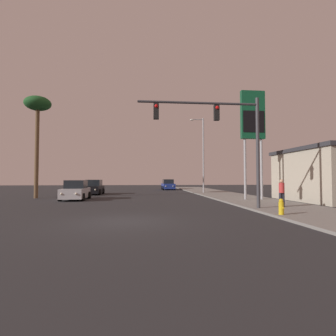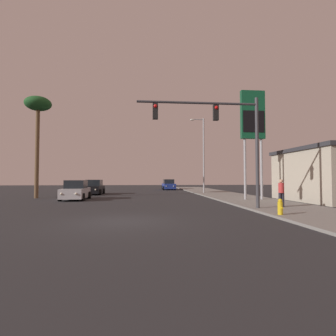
{
  "view_description": "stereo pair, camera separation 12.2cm",
  "coord_description": "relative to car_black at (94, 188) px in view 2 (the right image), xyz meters",
  "views": [
    {
      "loc": [
        0.84,
        -11.39,
        1.85
      ],
      "look_at": [
        3.16,
        12.96,
        2.81
      ],
      "focal_mm": 28.0,
      "sensor_mm": 36.0,
      "label": 1
    },
    {
      "loc": [
        0.96,
        -11.4,
        1.85
      ],
      "look_at": [
        3.16,
        12.96,
        2.81
      ],
      "focal_mm": 28.0,
      "sensor_mm": 36.0,
      "label": 2
    }
  ],
  "objects": [
    {
      "name": "traffic_light_mast",
      "position": [
        10.32,
        -15.9,
        3.96
      ],
      "size": [
        7.16,
        0.36,
        6.5
      ],
      "color": "#38383D",
      "rests_on": "sidewalk_right"
    },
    {
      "name": "palm_tree_near",
      "position": [
        -4.26,
        -5.29,
        7.54
      ],
      "size": [
        2.4,
        2.4,
        9.55
      ],
      "color": "brown",
      "rests_on": "ground"
    },
    {
      "name": "car_blue",
      "position": [
        9.66,
        11.53,
        0.0
      ],
      "size": [
        2.04,
        4.34,
        1.68
      ],
      "rotation": [
        0.0,
        0.0,
        3.18
      ],
      "color": "navy",
      "rests_on": "ground"
    },
    {
      "name": "fire_hydrant",
      "position": [
        12.19,
        -18.7,
        -0.27
      ],
      "size": [
        0.24,
        0.34,
        0.76
      ],
      "color": "gold",
      "rests_on": "sidewalk_right"
    },
    {
      "name": "pedestrian_on_sidewalk",
      "position": [
        13.99,
        -15.52,
        0.27
      ],
      "size": [
        0.34,
        0.32,
        1.67
      ],
      "color": "#23232D",
      "rests_on": "sidewalk_right"
    },
    {
      "name": "street_lamp",
      "position": [
        12.74,
        0.27,
        4.36
      ],
      "size": [
        1.74,
        0.24,
        9.0
      ],
      "color": "#99999E",
      "rests_on": "sidewalk_right"
    },
    {
      "name": "car_silver",
      "position": [
        -0.16,
        -7.4,
        0.0
      ],
      "size": [
        2.04,
        4.34,
        1.68
      ],
      "rotation": [
        0.0,
        0.0,
        3.17
      ],
      "color": "#B7B7BC",
      "rests_on": "ground"
    },
    {
      "name": "gas_station_sign",
      "position": [
        14.68,
        -9.88,
        5.86
      ],
      "size": [
        2.0,
        0.42,
        9.0
      ],
      "color": "#99999E",
      "rests_on": "sidewalk_right"
    },
    {
      "name": "car_black",
      "position": [
        0.0,
        0.0,
        0.0
      ],
      "size": [
        2.04,
        4.32,
        1.68
      ],
      "rotation": [
        0.0,
        0.0,
        3.14
      ],
      "color": "black",
      "rests_on": "ground"
    },
    {
      "name": "ground_plane",
      "position": [
        4.78,
        -19.29,
        -0.76
      ],
      "size": [
        120.0,
        120.0,
        0.0
      ],
      "primitive_type": "plane",
      "color": "#28282B"
    },
    {
      "name": "sidewalk_right",
      "position": [
        14.28,
        -9.29,
        -0.7
      ],
      "size": [
        5.0,
        60.0,
        0.12
      ],
      "color": "gray",
      "rests_on": "ground"
    }
  ]
}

